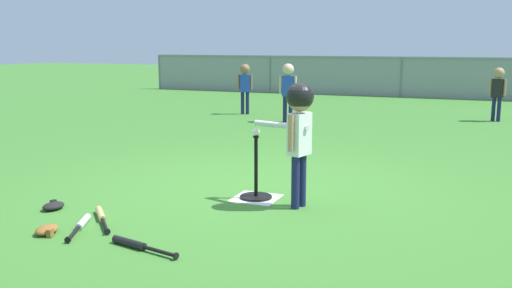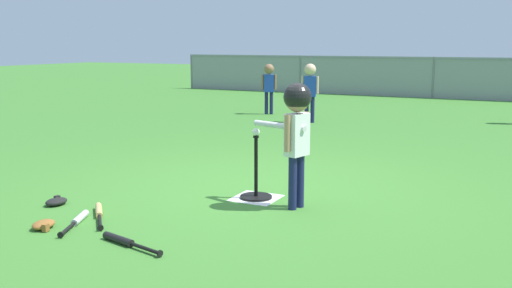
% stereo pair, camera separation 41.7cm
% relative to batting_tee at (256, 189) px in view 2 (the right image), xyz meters
% --- Properties ---
extents(ground_plane, '(60.00, 60.00, 0.00)m').
position_rel_batting_tee_xyz_m(ground_plane, '(-0.16, 0.35, -0.10)').
color(ground_plane, '#3D7A2D').
extents(home_plate, '(0.44, 0.44, 0.01)m').
position_rel_batting_tee_xyz_m(home_plate, '(0.00, 0.00, -0.09)').
color(home_plate, white).
rests_on(home_plate, ground_plane).
extents(batting_tee, '(0.32, 0.32, 0.63)m').
position_rel_batting_tee_xyz_m(batting_tee, '(0.00, 0.00, 0.00)').
color(batting_tee, black).
rests_on(batting_tee, ground_plane).
extents(baseball_on_tee, '(0.07, 0.07, 0.07)m').
position_rel_batting_tee_xyz_m(baseball_on_tee, '(0.00, 0.00, 0.57)').
color(baseball_on_tee, white).
rests_on(baseball_on_tee, batting_tee).
extents(batter_child, '(0.63, 0.33, 1.17)m').
position_rel_batting_tee_xyz_m(batter_child, '(0.48, -0.14, 0.74)').
color(batter_child, '#191E4C').
rests_on(batter_child, ground_plane).
extents(fielder_deep_right, '(0.30, 0.21, 1.09)m').
position_rel_batting_tee_xyz_m(fielder_deep_right, '(-2.74, 6.16, 0.60)').
color(fielder_deep_right, '#191E4C').
rests_on(fielder_deep_right, ground_plane).
extents(fielder_near_left, '(0.33, 0.23, 1.14)m').
position_rel_batting_tee_xyz_m(fielder_near_left, '(-1.48, 5.32, 0.64)').
color(fielder_near_left, '#191E4C').
rests_on(fielder_near_left, ground_plane).
extents(spare_bat_silver, '(0.29, 0.57, 0.06)m').
position_rel_batting_tee_xyz_m(spare_bat_silver, '(-1.02, -1.40, -0.07)').
color(spare_bat_silver, silver).
rests_on(spare_bat_silver, ground_plane).
extents(spare_bat_wood, '(0.51, 0.54, 0.06)m').
position_rel_batting_tee_xyz_m(spare_bat_wood, '(-1.00, -1.15, -0.07)').
color(spare_bat_wood, '#DBB266').
rests_on(spare_bat_wood, ground_plane).
extents(spare_bat_black, '(0.64, 0.19, 0.06)m').
position_rel_batting_tee_xyz_m(spare_bat_black, '(-0.32, -1.63, -0.07)').
color(spare_bat_black, black).
rests_on(spare_bat_black, ground_plane).
extents(glove_by_plate, '(0.18, 0.24, 0.07)m').
position_rel_batting_tee_xyz_m(glove_by_plate, '(-1.60, -1.06, -0.06)').
color(glove_by_plate, black).
rests_on(glove_by_plate, ground_plane).
extents(glove_near_bats, '(0.20, 0.24, 0.07)m').
position_rel_batting_tee_xyz_m(glove_near_bats, '(-1.17, -1.62, -0.06)').
color(glove_near_bats, brown).
rests_on(glove_near_bats, ground_plane).
extents(outfield_fence, '(16.06, 0.06, 1.15)m').
position_rel_batting_tee_xyz_m(outfield_fence, '(-0.16, 11.48, 0.52)').
color(outfield_fence, slate).
rests_on(outfield_fence, ground_plane).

